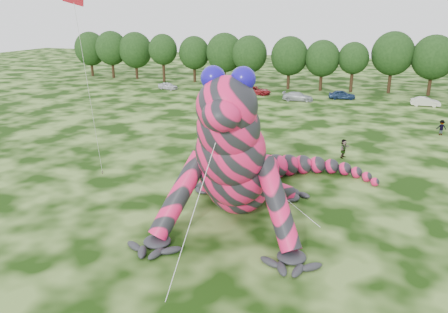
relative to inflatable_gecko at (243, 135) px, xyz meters
The scene contains 26 objects.
ground 7.97m from the inflatable_gecko, 61.88° to the right, with size 240.00×240.00×0.00m, color #16330A.
inflatable_gecko is the anchor object (origin of this frame).
flying_kite 14.01m from the inflatable_gecko, 167.84° to the right, with size 3.49×5.41×15.60m.
tree_0 74.87m from the inflatable_gecko, 133.77° to the left, with size 6.91×6.22×9.51m, color black, non-canonical shape.
tree_1 69.82m from the inflatable_gecko, 130.77° to the left, with size 6.74×6.07×9.81m, color black, non-canonical shape.
tree_2 67.03m from the inflatable_gecko, 126.91° to the left, with size 7.04×6.34×9.64m, color black, non-canonical shape.
tree_3 61.48m from the inflatable_gecko, 122.42° to the left, with size 5.81×5.23×9.44m, color black, non-canonical shape.
tree_4 59.91m from the inflatable_gecko, 116.66° to the left, with size 6.22×5.60×9.06m, color black, non-canonical shape.
tree_5 57.02m from the inflatable_gecko, 110.92° to the left, with size 7.16×6.44×9.80m, color black, non-canonical shape.
tree_6 53.60m from the inflatable_gecko, 106.02° to the left, with size 6.52×5.86×9.49m, color black, non-canonical shape.
tree_7 52.15m from the inflatable_gecko, 98.07° to the left, with size 6.68×6.01×9.48m, color black, non-canonical shape.
tree_8 51.84m from the inflatable_gecko, 91.61° to the left, with size 6.14×5.53×8.94m, color black, non-canonical shape.
tree_9 52.32m from the inflatable_gecko, 85.80° to the left, with size 5.27×4.74×8.68m, color black, non-canonical shape.
tree_10 54.36m from the inflatable_gecko, 79.23° to the left, with size 7.09×6.38×10.50m, color black, non-canonical shape.
tree_11 55.55m from the inflatable_gecko, 72.67° to the left, with size 7.01×6.31×10.07m, color black, non-canonical shape.
car_0 52.04m from the inflatable_gecko, 122.64° to the left, with size 1.53×3.80×1.29m, color silver.
car_1 46.56m from the inflatable_gecko, 113.19° to the left, with size 1.52×4.36×1.44m, color black.
car_2 45.77m from the inflatable_gecko, 104.22° to the left, with size 2.23×4.83×1.34m, color maroon.
car_3 41.32m from the inflatable_gecko, 94.92° to the left, with size 1.97×4.85×1.41m, color #ADB3B7.
car_4 45.14m from the inflatable_gecko, 86.17° to the left, with size 1.71×4.26×1.45m, color navy.
car_5 46.14m from the inflatable_gecko, 70.42° to the left, with size 1.46×4.18×1.38m, color silver.
spectator_2 31.00m from the inflatable_gecko, 58.87° to the left, with size 1.14×0.66×1.77m, color gray.
spectator_0 16.24m from the inflatable_gecko, 109.18° to the left, with size 0.67×0.44×1.83m, color gray.
spectator_1 18.17m from the inflatable_gecko, 108.01° to the left, with size 0.86×0.67×1.78m, color gray.
spectator_5 15.80m from the inflatable_gecko, 66.81° to the left, with size 1.73×0.55×1.87m, color gray.
spectator_4 35.59m from the inflatable_gecko, 116.51° to the left, with size 0.92×0.60×1.88m, color gray.
Camera 1 is at (5.88, -22.97, 13.60)m, focal length 35.00 mm.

